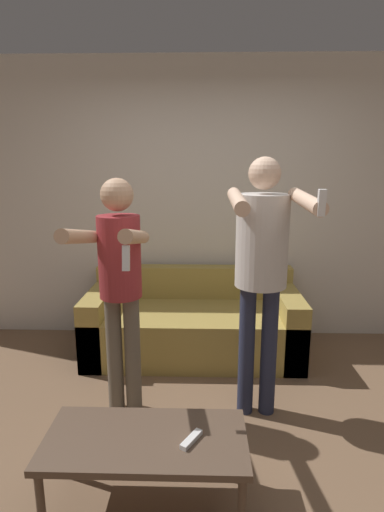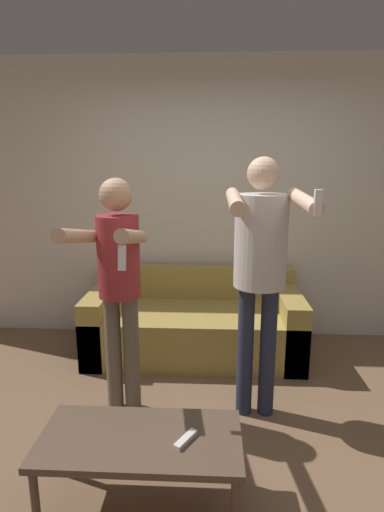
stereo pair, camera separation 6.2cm
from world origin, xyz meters
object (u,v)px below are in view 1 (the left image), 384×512
at_px(person_standing_right, 262,258).
at_px(remote_on_table, 191,439).
at_px(coffee_table, 146,445).
at_px(couch, 193,325).
at_px(person_standing_left, 119,274).

bearing_deg(person_standing_right, remote_on_table, -116.83).
bearing_deg(coffee_table, person_standing_right, 51.54).
distance_m(couch, remote_on_table, 1.80).
bearing_deg(remote_on_table, coffee_table, 173.22).
relative_size(couch, person_standing_left, 1.16).
xyz_separation_m(couch, remote_on_table, (0.03, -1.80, 0.17)).
relative_size(person_standing_right, coffee_table, 1.78).
bearing_deg(coffee_table, remote_on_table, -6.78).
bearing_deg(person_standing_left, coffee_table, -71.52).
distance_m(person_standing_right, remote_on_table, 1.18).
height_order(coffee_table, remote_on_table, remote_on_table).
relative_size(coffee_table, remote_on_table, 6.76).
bearing_deg(person_standing_right, person_standing_left, -179.53).
bearing_deg(couch, person_standing_right, -63.82).
relative_size(person_standing_right, remote_on_table, 12.02).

